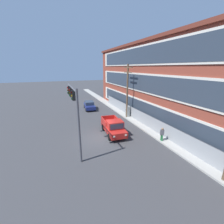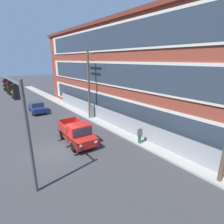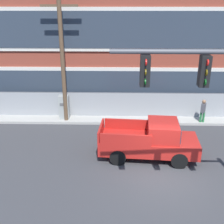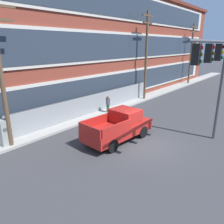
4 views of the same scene
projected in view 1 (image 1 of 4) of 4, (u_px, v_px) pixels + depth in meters
The scene contains 9 objects.
ground_plane at pixel (100, 138), 17.62m from camera, with size 160.00×160.00×0.00m, color #38383A.
sidewalk_building_side at pixel (148, 129), 19.95m from camera, with size 80.00×1.72×0.16m, color #9E9B93.
chain_link_fence at pixel (141, 117), 21.98m from camera, with size 27.55×0.06×1.84m.
traffic_signal_mast at pixel (74, 105), 13.62m from camera, with size 6.20×0.43×6.48m.
pickup_truck_red at pixel (113, 127), 18.41m from camera, with size 5.10×2.33×1.97m.
sedan_navy at pixel (89, 105), 29.52m from camera, with size 4.50×2.18×1.56m.
utility_pole_near_corner at pixel (127, 89), 23.40m from camera, with size 2.58×0.26×8.48m.
electrical_cabinet at pixel (128, 112), 24.72m from camera, with size 0.64×0.54×1.77m.
pedestrian_near_cabinet at pixel (162, 134), 16.48m from camera, with size 0.40×0.47×1.69m.
Camera 1 is at (15.39, -4.56, 8.03)m, focal length 24.00 mm.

